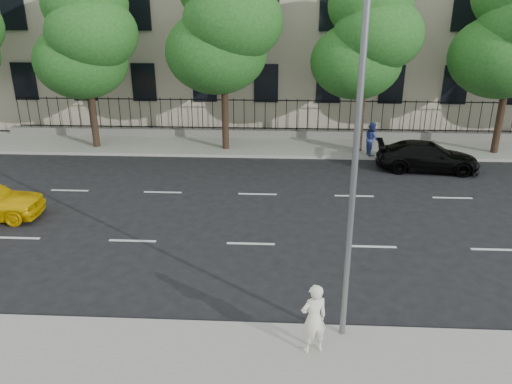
# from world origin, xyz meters

# --- Properties ---
(ground) EXTENTS (120.00, 120.00, 0.00)m
(ground) POSITION_xyz_m (0.00, 0.00, 0.00)
(ground) COLOR black
(ground) RESTS_ON ground
(near_sidewalk) EXTENTS (60.00, 4.00, 0.15)m
(near_sidewalk) POSITION_xyz_m (0.00, -4.00, 0.07)
(near_sidewalk) COLOR gray
(near_sidewalk) RESTS_ON ground
(far_sidewalk) EXTENTS (60.00, 4.00, 0.15)m
(far_sidewalk) POSITION_xyz_m (0.00, 14.00, 0.07)
(far_sidewalk) COLOR gray
(far_sidewalk) RESTS_ON ground
(lane_markings) EXTENTS (49.60, 4.62, 0.01)m
(lane_markings) POSITION_xyz_m (0.00, 4.75, 0.01)
(lane_markings) COLOR silver
(lane_markings) RESTS_ON ground
(iron_fence) EXTENTS (30.00, 0.50, 2.20)m
(iron_fence) POSITION_xyz_m (0.00, 15.70, 0.65)
(iron_fence) COLOR slate
(iron_fence) RESTS_ON far_sidewalk
(street_light) EXTENTS (0.25, 3.32, 8.05)m
(street_light) POSITION_xyz_m (2.50, -1.77, 5.15)
(street_light) COLOR slate
(street_light) RESTS_ON near_sidewalk
(tree_b) EXTENTS (5.53, 5.12, 8.97)m
(tree_b) POSITION_xyz_m (-8.96, 13.36, 5.84)
(tree_b) COLOR #382619
(tree_b) RESTS_ON far_sidewalk
(tree_c) EXTENTS (5.89, 5.50, 9.80)m
(tree_c) POSITION_xyz_m (-1.96, 13.36, 6.41)
(tree_c) COLOR #382619
(tree_c) RESTS_ON far_sidewalk
(tree_d) EXTENTS (5.34, 4.94, 8.84)m
(tree_d) POSITION_xyz_m (5.04, 13.36, 5.84)
(tree_d) COLOR #382619
(tree_d) RESTS_ON far_sidewalk
(black_sedan) EXTENTS (4.86, 2.33, 1.37)m
(black_sedan) POSITION_xyz_m (7.83, 10.52, 0.68)
(black_sedan) COLOR black
(black_sedan) RESTS_ON ground
(woman_near) EXTENTS (0.73, 0.61, 1.72)m
(woman_near) POSITION_xyz_m (1.75, -2.98, 1.01)
(woman_near) COLOR white
(woman_near) RESTS_ON near_sidewalk
(pedestrian_far) EXTENTS (0.78, 0.92, 1.68)m
(pedestrian_far) POSITION_xyz_m (5.52, 12.40, 0.99)
(pedestrian_far) COLOR navy
(pedestrian_far) RESTS_ON far_sidewalk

